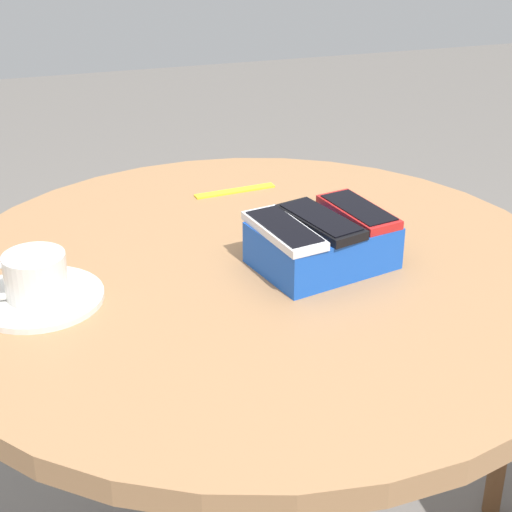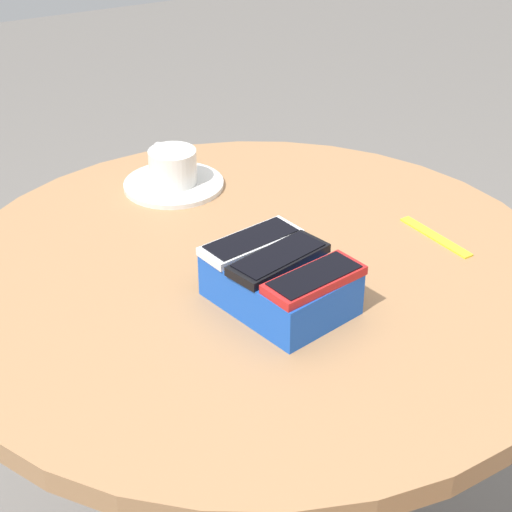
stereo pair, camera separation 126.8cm
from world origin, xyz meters
name	(u,v)px [view 1 (the left image)]	position (x,y,z in m)	size (l,w,h in m)	color
round_table	(256,364)	(0.00, 0.00, 0.59)	(0.86, 0.86, 0.74)	#2D2D2D
phone_box	(322,245)	(-0.09, 0.01, 0.77)	(0.20, 0.17, 0.06)	blue
phone_red	(358,211)	(-0.14, -0.01, 0.81)	(0.08, 0.14, 0.01)	red
phone_black	(321,221)	(-0.08, 0.01, 0.81)	(0.09, 0.14, 0.01)	black
phone_white	(284,230)	(-0.03, 0.02, 0.81)	(0.08, 0.14, 0.01)	silver
saucer	(39,298)	(0.28, 0.01, 0.75)	(0.16, 0.16, 0.01)	silver
coffee_cup	(33,275)	(0.28, 0.01, 0.78)	(0.11, 0.08, 0.05)	silver
lanyard_strap	(235,191)	(-0.04, -0.27, 0.74)	(0.13, 0.02, 0.00)	yellow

